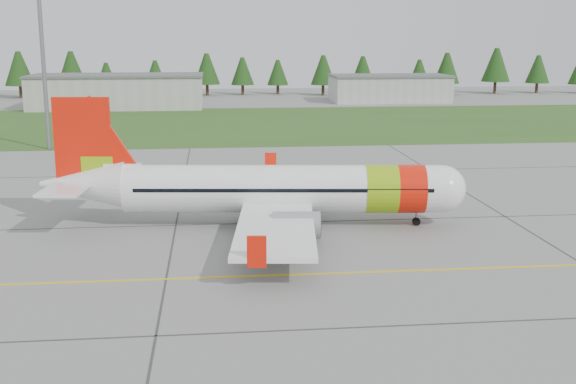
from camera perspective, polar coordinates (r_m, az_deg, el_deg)
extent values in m
plane|color=gray|center=(36.44, 14.22, -9.99)|extent=(320.00, 320.00, 0.00)
cylinder|color=white|center=(52.18, -0.35, 0.26)|extent=(23.15, 5.89, 3.44)
sphere|color=white|center=(53.32, 12.06, 0.25)|extent=(3.44, 3.44, 3.44)
cone|color=white|center=(54.23, -15.90, 0.58)|extent=(6.50, 4.08, 3.44)
cube|color=black|center=(53.31, 12.35, 0.58)|extent=(1.65, 2.43, 0.49)
cylinder|color=#84B50D|center=(52.59, 7.36, 0.26)|extent=(2.66, 3.74, 3.52)
cylinder|color=red|center=(52.89, 9.63, 0.26)|extent=(2.31, 3.71, 3.52)
cube|color=white|center=(52.39, -0.83, -0.77)|extent=(7.86, 28.55, 0.32)
cube|color=red|center=(66.05, -1.39, 2.38)|extent=(1.07, 0.27, 1.76)
cube|color=red|center=(38.76, -2.49, -4.74)|extent=(1.07, 0.27, 1.76)
cylinder|color=gray|center=(57.22, 0.58, -0.15)|extent=(3.35, 2.18, 1.85)
cylinder|color=gray|center=(47.80, 0.66, -2.65)|extent=(3.35, 2.18, 1.85)
cube|color=red|center=(53.68, -15.90, 3.67)|extent=(4.06, 0.75, 6.70)
cube|color=#84B50D|center=(53.73, -14.79, 1.64)|extent=(2.32, 0.62, 2.11)
cube|color=white|center=(54.31, -16.36, 0.81)|extent=(3.90, 10.38, 0.19)
cylinder|color=slate|center=(53.46, 10.11, -1.96)|extent=(0.16, 0.16, 1.23)
cylinder|color=black|center=(53.53, 10.10, -2.29)|extent=(0.62, 0.31, 0.60)
cylinder|color=slate|center=(55.03, -1.70, -1.13)|extent=(0.19, 0.19, 1.67)
cylinder|color=black|center=(55.13, -2.06, -1.51)|extent=(0.95, 0.49, 0.92)
cylinder|color=slate|center=(50.24, -1.88, -2.43)|extent=(0.19, 0.19, 1.67)
cylinder|color=black|center=(50.35, -2.28, -2.85)|extent=(0.95, 0.49, 0.92)
cube|color=#30561E|center=(115.01, 0.10, 5.47)|extent=(320.00, 50.00, 0.03)
cube|color=gold|center=(43.55, 10.61, -6.10)|extent=(120.00, 0.25, 0.02)
cube|color=#A8A8A3|center=(143.06, -13.29, 7.68)|extent=(32.00, 14.00, 6.00)
cube|color=#A8A8A3|center=(154.50, 7.99, 8.05)|extent=(24.00, 12.00, 5.20)
cylinder|color=slate|center=(91.78, -18.75, 9.38)|extent=(0.50, 0.50, 20.00)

